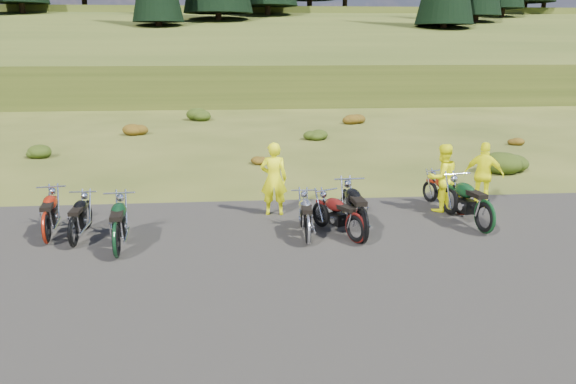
{
  "coord_description": "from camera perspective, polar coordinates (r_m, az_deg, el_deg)",
  "views": [
    {
      "loc": [
        -1.11,
        -11.52,
        4.38
      ],
      "look_at": [
        0.03,
        1.1,
        1.03
      ],
      "focal_mm": 35.0,
      "sensor_mm": 36.0,
      "label": 1
    }
  ],
  "objects": [
    {
      "name": "shrub_6",
      "position": [
        32.24,
        6.6,
        7.59
      ],
      "size": [
        1.3,
        1.3,
        0.77
      ],
      "primitive_type": "ellipsoid",
      "color": "#642E0C",
      "rests_on": "ground"
    },
    {
      "name": "shrub_8",
      "position": [
        27.22,
        21.89,
        4.97
      ],
      "size": [
        0.77,
        0.77,
        0.45
      ],
      "primitive_type": "ellipsoid",
      "color": "#642E0C",
      "rests_on": "ground"
    },
    {
      "name": "motorcycle_4",
      "position": [
        12.84,
        6.84,
        -5.25
      ],
      "size": [
        1.52,
        2.04,
        1.03
      ],
      "primitive_type": null,
      "rotation": [
        0.0,
        0.0,
        2.07
      ],
      "color": "#51100D",
      "rests_on": "ground"
    },
    {
      "name": "ground",
      "position": [
        12.37,
        0.34,
        -5.93
      ],
      "size": [
        300.0,
        300.0,
        0.0
      ],
      "primitive_type": "plane",
      "color": "#364115",
      "rests_on": "ground"
    },
    {
      "name": "shrub_2",
      "position": [
        28.85,
        -15.36,
        6.32
      ],
      "size": [
        1.3,
        1.3,
        0.77
      ],
      "primitive_type": "ellipsoid",
      "color": "#642E0C",
      "rests_on": "ground"
    },
    {
      "name": "person_middle",
      "position": [
        14.58,
        -1.46,
        1.24
      ],
      "size": [
        0.73,
        0.51,
        1.92
      ],
      "primitive_type": "imported",
      "rotation": [
        0.0,
        0.0,
        3.07
      ],
      "color": "#E1E40C",
      "rests_on": "ground"
    },
    {
      "name": "motorcycle_2",
      "position": [
        12.42,
        -16.91,
        -6.51
      ],
      "size": [
        0.93,
        2.22,
        1.13
      ],
      "primitive_type": null,
      "rotation": [
        0.0,
        0.0,
        1.67
      ],
      "color": "black",
      "rests_on": "ground"
    },
    {
      "name": "hill_plateau",
      "position": [
        121.6,
        -4.75,
        12.7
      ],
      "size": [
        300.0,
        90.0,
        9.17
      ],
      "primitive_type": "cube",
      "color": "#354115",
      "rests_on": "ground"
    },
    {
      "name": "gravel_pad",
      "position": [
        10.54,
        1.4,
        -9.76
      ],
      "size": [
        20.0,
        12.0,
        0.04
      ],
      "primitive_type": "cube",
      "color": "black",
      "rests_on": "ground"
    },
    {
      "name": "person_right_a",
      "position": [
        15.47,
        15.39,
        1.3
      ],
      "size": [
        1.04,
        0.91,
        1.81
      ],
      "primitive_type": "imported",
      "rotation": [
        0.0,
        0.0,
        3.44
      ],
      "color": "#E1E40C",
      "rests_on": "ground"
    },
    {
      "name": "shrub_1",
      "position": [
        24.52,
        -24.15,
        3.94
      ],
      "size": [
        1.03,
        1.03,
        0.61
      ],
      "primitive_type": "ellipsoid",
      "color": "#22330C",
      "rests_on": "ground"
    },
    {
      "name": "motorcycle_0",
      "position": [
        13.36,
        -20.85,
        -5.34
      ],
      "size": [
        0.67,
        1.94,
        1.01
      ],
      "primitive_type": null,
      "rotation": [
        0.0,
        0.0,
        1.58
      ],
      "color": "black",
      "rests_on": "ground"
    },
    {
      "name": "motorcycle_1",
      "position": [
        13.8,
        -23.2,
        -4.94
      ],
      "size": [
        0.98,
        2.13,
        1.08
      ],
      "primitive_type": null,
      "rotation": [
        0.0,
        0.0,
        1.72
      ],
      "color": "maroon",
      "rests_on": "ground"
    },
    {
      "name": "shrub_3",
      "position": [
        33.72,
        -8.93,
        7.96
      ],
      "size": [
        1.56,
        1.56,
        0.92
      ],
      "primitive_type": "ellipsoid",
      "color": "#22330C",
      "rests_on": "ground"
    },
    {
      "name": "person_right_b",
      "position": [
        16.24,
        19.26,
        1.58
      ],
      "size": [
        1.13,
        0.89,
        1.79
      ],
      "primitive_type": "imported",
      "rotation": [
        0.0,
        0.0,
        2.64
      ],
      "color": "#E1E40C",
      "rests_on": "ground"
    },
    {
      "name": "shrub_5",
      "position": [
        26.58,
        2.73,
        5.98
      ],
      "size": [
        1.03,
        1.03,
        0.61
      ],
      "primitive_type": "ellipsoid",
      "color": "#22330C",
      "rests_on": "ground"
    },
    {
      "name": "motorcycle_7",
      "position": [
        14.15,
        19.21,
        -4.08
      ],
      "size": [
        1.16,
        2.4,
        1.21
      ],
      "primitive_type": null,
      "rotation": [
        0.0,
        0.0,
        1.75
      ],
      "color": "#0E3416",
      "rests_on": "ground"
    },
    {
      "name": "shrub_7",
      "position": [
        21.23,
        21.3,
        3.15
      ],
      "size": [
        1.56,
        1.56,
        0.92
      ],
      "primitive_type": "ellipsoid",
      "color": "#22330C",
      "rests_on": "ground"
    },
    {
      "name": "hill_slope",
      "position": [
        61.68,
        -4.19,
        10.7
      ],
      "size": [
        300.0,
        45.97,
        9.37
      ],
      "primitive_type": null,
      "rotation": [
        0.14,
        0.0,
        0.0
      ],
      "color": "#354115",
      "rests_on": "ground"
    },
    {
      "name": "motorcycle_6",
      "position": [
        15.46,
        17.1,
        -2.33
      ],
      "size": [
        1.25,
        2.04,
        1.01
      ],
      "primitive_type": null,
      "rotation": [
        0.0,
        0.0,
        1.91
      ],
      "color": "maroon",
      "rests_on": "ground"
    },
    {
      "name": "motorcycle_5",
      "position": [
        12.86,
        7.54,
        -5.24
      ],
      "size": [
        0.9,
        2.37,
        1.22
      ],
      "primitive_type": null,
      "rotation": [
        0.0,
        0.0,
        1.63
      ],
      "color": "black",
      "rests_on": "ground"
    },
    {
      "name": "motorcycle_3",
      "position": [
        12.65,
        2.02,
        -5.46
      ],
      "size": [
        0.72,
        1.96,
        1.01
      ],
      "primitive_type": null,
      "rotation": [
        0.0,
        0.0,
        1.53
      ],
      "color": "#A2A2A7",
      "rests_on": "ground"
    },
    {
      "name": "shrub_4",
      "position": [
        21.14,
        -3.13,
        3.46
      ],
      "size": [
        0.77,
        0.77,
        0.45
      ],
      "primitive_type": "ellipsoid",
      "color": "#642E0C",
      "rests_on": "ground"
    }
  ]
}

